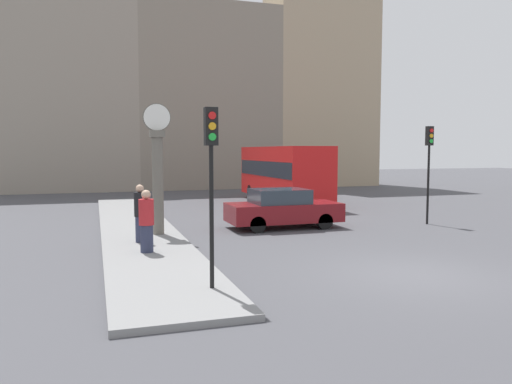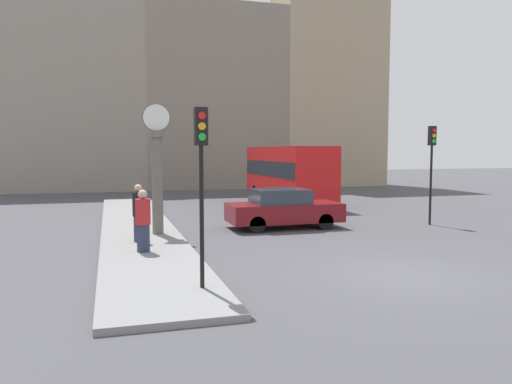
% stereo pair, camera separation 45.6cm
% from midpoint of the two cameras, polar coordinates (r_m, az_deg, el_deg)
% --- Properties ---
extents(ground_plane, '(120.00, 120.00, 0.00)m').
position_cam_midpoint_polar(ground_plane, '(12.50, 18.17, -9.09)').
color(ground_plane, '#47474C').
extents(sidewalk_corner, '(2.59, 22.06, 0.14)m').
position_cam_midpoint_polar(sidewalk_corner, '(19.25, -12.71, -3.96)').
color(sidewalk_corner, gray).
rests_on(sidewalk_corner, ground_plane).
extents(building_row, '(31.32, 5.00, 19.23)m').
position_cam_midpoint_polar(building_row, '(40.46, -5.30, 11.95)').
color(building_row, gray).
rests_on(building_row, ground_plane).
extents(sedan_car, '(4.27, 1.87, 1.49)m').
position_cam_midpoint_polar(sedan_car, '(19.01, 3.81, -1.91)').
color(sedan_car, maroon).
rests_on(sedan_car, ground_plane).
extents(bus_distant, '(2.35, 8.59, 3.17)m').
position_cam_midpoint_polar(bus_distant, '(27.81, 4.09, 2.35)').
color(bus_distant, red).
rests_on(bus_distant, ground_plane).
extents(traffic_light_near, '(0.26, 0.24, 3.66)m').
position_cam_midpoint_polar(traffic_light_near, '(10.07, -4.99, 3.74)').
color(traffic_light_near, black).
rests_on(traffic_light_near, sidewalk_corner).
extents(traffic_light_far, '(0.26, 0.24, 3.91)m').
position_cam_midpoint_polar(traffic_light_far, '(20.95, 20.03, 4.05)').
color(traffic_light_far, black).
rests_on(traffic_light_far, ground_plane).
extents(street_clock, '(0.94, 0.48, 4.38)m').
position_cam_midpoint_polar(street_clock, '(17.01, -10.48, 2.26)').
color(street_clock, '#666056').
rests_on(street_clock, sidewalk_corner).
extents(pedestrian_red_top, '(0.42, 0.42, 1.73)m').
position_cam_midpoint_polar(pedestrian_red_top, '(14.13, -11.88, -3.28)').
color(pedestrian_red_top, '#2D334C').
rests_on(pedestrian_red_top, sidewalk_corner).
extents(pedestrian_black_jacket, '(0.36, 0.36, 1.78)m').
position_cam_midpoint_polar(pedestrian_black_jacket, '(15.71, -12.47, -2.35)').
color(pedestrian_black_jacket, '#2D334C').
rests_on(pedestrian_black_jacket, sidewalk_corner).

